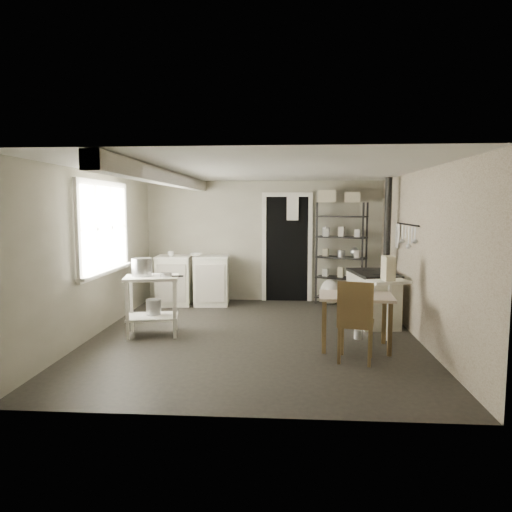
# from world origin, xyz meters

# --- Properties ---
(floor) EXTENTS (5.00, 5.00, 0.00)m
(floor) POSITION_xyz_m (0.00, 0.00, 0.00)
(floor) COLOR black
(floor) RESTS_ON ground
(ceiling) EXTENTS (5.00, 5.00, 0.00)m
(ceiling) POSITION_xyz_m (0.00, 0.00, 2.30)
(ceiling) COLOR silver
(ceiling) RESTS_ON wall_back
(wall_back) EXTENTS (4.50, 0.02, 2.30)m
(wall_back) POSITION_xyz_m (0.00, 2.50, 1.15)
(wall_back) COLOR #A49F8C
(wall_back) RESTS_ON ground
(wall_front) EXTENTS (4.50, 0.02, 2.30)m
(wall_front) POSITION_xyz_m (0.00, -2.50, 1.15)
(wall_front) COLOR #A49F8C
(wall_front) RESTS_ON ground
(wall_left) EXTENTS (0.02, 5.00, 2.30)m
(wall_left) POSITION_xyz_m (-2.25, 0.00, 1.15)
(wall_left) COLOR #A49F8C
(wall_left) RESTS_ON ground
(wall_right) EXTENTS (0.02, 5.00, 2.30)m
(wall_right) POSITION_xyz_m (2.25, 0.00, 1.15)
(wall_right) COLOR #A49F8C
(wall_right) RESTS_ON ground
(window) EXTENTS (0.12, 1.76, 1.28)m
(window) POSITION_xyz_m (-2.22, 0.20, 1.50)
(window) COLOR white
(window) RESTS_ON wall_left
(doorway) EXTENTS (0.96, 0.10, 2.08)m
(doorway) POSITION_xyz_m (0.45, 2.47, 1.00)
(doorway) COLOR white
(doorway) RESTS_ON ground
(ceiling_beam) EXTENTS (0.18, 5.00, 0.18)m
(ceiling_beam) POSITION_xyz_m (-1.20, 0.00, 2.20)
(ceiling_beam) COLOR white
(ceiling_beam) RESTS_ON ceiling
(wallpaper_panel) EXTENTS (0.01, 5.00, 2.30)m
(wallpaper_panel) POSITION_xyz_m (2.24, 0.00, 1.15)
(wallpaper_panel) COLOR #B9AC96
(wallpaper_panel) RESTS_ON wall_right
(utensil_rail) EXTENTS (0.06, 1.20, 0.44)m
(utensil_rail) POSITION_xyz_m (2.19, 0.60, 1.55)
(utensil_rail) COLOR #B2B2B4
(utensil_rail) RESTS_ON wall_right
(prep_table) EXTENTS (0.83, 0.66, 0.84)m
(prep_table) POSITION_xyz_m (-1.44, -0.04, 0.40)
(prep_table) COLOR white
(prep_table) RESTS_ON ground
(stockpot) EXTENTS (0.38, 0.38, 0.31)m
(stockpot) POSITION_xyz_m (-1.58, -0.03, 0.94)
(stockpot) COLOR #B2B2B4
(stockpot) RESTS_ON prep_table
(saucepan) EXTENTS (0.20, 0.20, 0.09)m
(saucepan) POSITION_xyz_m (-1.23, -0.07, 0.85)
(saucepan) COLOR #B2B2B4
(saucepan) RESTS_ON prep_table
(bucket) EXTENTS (0.21, 0.21, 0.23)m
(bucket) POSITION_xyz_m (-1.44, 0.02, 0.39)
(bucket) COLOR #B2B2B4
(bucket) RESTS_ON prep_table
(base_cabinets) EXTENTS (1.42, 0.68, 0.91)m
(base_cabinets) POSITION_xyz_m (-1.29, 2.01, 0.46)
(base_cabinets) COLOR silver
(base_cabinets) RESTS_ON ground
(mixing_bowl) EXTENTS (0.34, 0.34, 0.07)m
(mixing_bowl) POSITION_xyz_m (-1.21, 2.00, 0.96)
(mixing_bowl) COLOR silver
(mixing_bowl) RESTS_ON base_cabinets
(counter_cup) EXTENTS (0.15, 0.15, 0.09)m
(counter_cup) POSITION_xyz_m (-1.67, 1.94, 0.97)
(counter_cup) COLOR silver
(counter_cup) RESTS_ON base_cabinets
(shelf_rack) EXTENTS (0.96, 0.67, 1.89)m
(shelf_rack) POSITION_xyz_m (1.45, 2.22, 0.95)
(shelf_rack) COLOR black
(shelf_rack) RESTS_ON ground
(shelf_jar) EXTENTS (0.10, 0.10, 0.21)m
(shelf_jar) POSITION_xyz_m (1.16, 2.21, 1.38)
(shelf_jar) COLOR silver
(shelf_jar) RESTS_ON shelf_rack
(storage_box_a) EXTENTS (0.34, 0.31, 0.22)m
(storage_box_a) POSITION_xyz_m (1.17, 2.19, 2.01)
(storage_box_a) COLOR beige
(storage_box_a) RESTS_ON shelf_rack
(storage_box_b) EXTENTS (0.31, 0.29, 0.18)m
(storage_box_b) POSITION_xyz_m (1.63, 2.22, 1.99)
(storage_box_b) COLOR beige
(storage_box_b) RESTS_ON shelf_rack
(stove) EXTENTS (0.71, 1.10, 0.81)m
(stove) POSITION_xyz_m (1.78, 0.83, 0.44)
(stove) COLOR silver
(stove) RESTS_ON ground
(stovepipe) EXTENTS (0.10, 0.10, 1.31)m
(stovepipe) POSITION_xyz_m (2.06, 1.23, 1.59)
(stovepipe) COLOR black
(stovepipe) RESTS_ON stove
(side_ledge) EXTENTS (0.60, 0.44, 0.83)m
(side_ledge) POSITION_xyz_m (1.81, -0.12, 0.43)
(side_ledge) COLOR white
(side_ledge) RESTS_ON ground
(oats_box) EXTENTS (0.16, 0.23, 0.32)m
(oats_box) POSITION_xyz_m (1.80, -0.11, 1.01)
(oats_box) COLOR beige
(oats_box) RESTS_ON side_ledge
(work_table) EXTENTS (0.96, 0.70, 0.70)m
(work_table) POSITION_xyz_m (1.32, -0.47, 0.38)
(work_table) COLOR beige
(work_table) RESTS_ON ground
(table_cup) EXTENTS (0.12, 0.12, 0.10)m
(table_cup) POSITION_xyz_m (1.50, -0.52, 0.81)
(table_cup) COLOR silver
(table_cup) RESTS_ON work_table
(chair) EXTENTS (0.48, 0.50, 0.97)m
(chair) POSITION_xyz_m (1.26, -0.96, 0.48)
(chair) COLOR brown
(chair) RESTS_ON ground
(flour_sack) EXTENTS (0.49, 0.45, 0.47)m
(flour_sack) POSITION_xyz_m (1.27, 2.18, 0.24)
(flour_sack) COLOR white
(flour_sack) RESTS_ON ground
(floor_crock) EXTENTS (0.12, 0.12, 0.13)m
(floor_crock) POSITION_xyz_m (1.43, -0.05, 0.07)
(floor_crock) COLOR silver
(floor_crock) RESTS_ON ground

